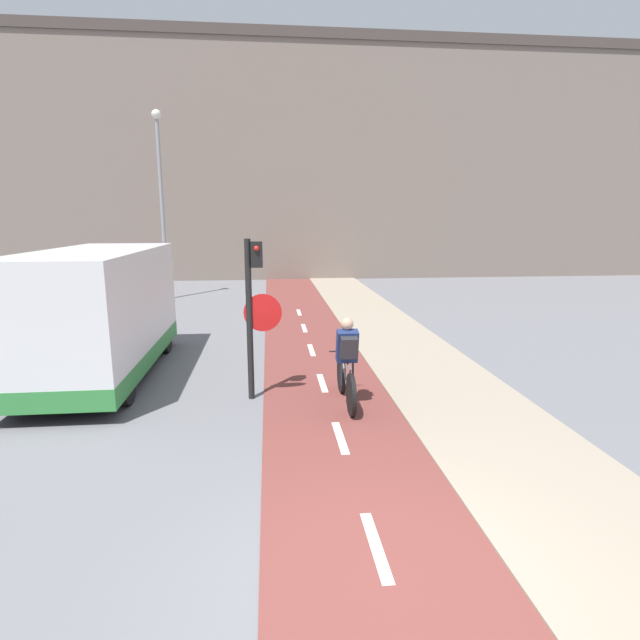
{
  "coord_description": "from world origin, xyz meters",
  "views": [
    {
      "loc": [
        -1.0,
        -3.81,
        3.21
      ],
      "look_at": [
        0.0,
        5.93,
        1.2
      ],
      "focal_mm": 28.0,
      "sensor_mm": 36.0,
      "label": 1
    }
  ],
  "objects_px": {
    "traffic_light_pole": "(254,301)",
    "van": "(100,315)",
    "street_lamp_far": "(161,187)",
    "cyclist_near": "(347,364)"
  },
  "relations": [
    {
      "from": "traffic_light_pole",
      "to": "street_lamp_far",
      "type": "distance_m",
      "value": 12.61
    },
    {
      "from": "traffic_light_pole",
      "to": "street_lamp_far",
      "type": "relative_size",
      "value": 0.4
    },
    {
      "from": "van",
      "to": "traffic_light_pole",
      "type": "bearing_deg",
      "value": -27.49
    },
    {
      "from": "traffic_light_pole",
      "to": "van",
      "type": "distance_m",
      "value": 3.59
    },
    {
      "from": "traffic_light_pole",
      "to": "van",
      "type": "height_order",
      "value": "traffic_light_pole"
    },
    {
      "from": "traffic_light_pole",
      "to": "street_lamp_far",
      "type": "bearing_deg",
      "value": 108.01
    },
    {
      "from": "cyclist_near",
      "to": "van",
      "type": "bearing_deg",
      "value": 155.93
    },
    {
      "from": "street_lamp_far",
      "to": "cyclist_near",
      "type": "xyz_separation_m",
      "value": [
        5.39,
        -12.21,
        -3.64
      ]
    },
    {
      "from": "traffic_light_pole",
      "to": "street_lamp_far",
      "type": "xyz_separation_m",
      "value": [
        -3.82,
        11.74,
        2.58
      ]
    },
    {
      "from": "van",
      "to": "street_lamp_far",
      "type": "bearing_deg",
      "value": 93.75
    }
  ]
}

